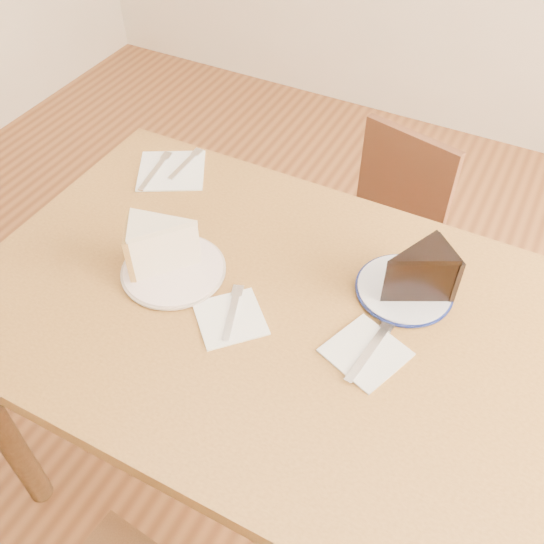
{
  "coord_description": "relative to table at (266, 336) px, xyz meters",
  "views": [
    {
      "loc": [
        0.37,
        -0.69,
        1.66
      ],
      "look_at": [
        -0.01,
        0.04,
        0.8
      ],
      "focal_mm": 40.0,
      "sensor_mm": 36.0,
      "label": 1
    }
  ],
  "objects": [
    {
      "name": "knife_navy",
      "position": [
        0.23,
        -0.01,
        0.1
      ],
      "size": [
        0.04,
        0.17,
        0.0
      ],
      "primitive_type": "cube",
      "rotation": [
        0.0,
        0.0,
        -0.12
      ],
      "color": "silver",
      "rests_on": "napkin_navy"
    },
    {
      "name": "napkin_navy",
      "position": [
        0.22,
        -0.02,
        0.1
      ],
      "size": [
        0.17,
        0.17,
        0.0
      ],
      "primitive_type": "cube",
      "rotation": [
        0.0,
        0.0,
        -0.36
      ],
      "color": "white",
      "rests_on": "table"
    },
    {
      "name": "fork_spare",
      "position": [
        -0.39,
        0.31,
        0.1
      ],
      "size": [
        0.02,
        0.14,
        0.0
      ],
      "primitive_type": "cube",
      "rotation": [
        0.0,
        0.0,
        0.01
      ],
      "color": "silver",
      "rests_on": "napkin_spare"
    },
    {
      "name": "chocolate_cake",
      "position": [
        0.24,
        0.15,
        0.16
      ],
      "size": [
        0.16,
        0.16,
        0.1
      ],
      "primitive_type": null,
      "rotation": [
        0.0,
        0.0,
        2.39
      ],
      "color": "black",
      "rests_on": "plate_navy"
    },
    {
      "name": "plate_navy",
      "position": [
        0.23,
        0.16,
        0.1
      ],
      "size": [
        0.19,
        0.19,
        0.01
      ],
      "primitive_type": "cylinder",
      "color": "white",
      "rests_on": "table"
    },
    {
      "name": "napkin_spare",
      "position": [
        -0.41,
        0.28,
        0.1
      ],
      "size": [
        0.22,
        0.22,
        0.0
      ],
      "primitive_type": "cube",
      "rotation": [
        0.0,
        0.0,
        0.51
      ],
      "color": "white",
      "rests_on": "table"
    },
    {
      "name": "knife_spare",
      "position": [
        -0.45,
        0.25,
        0.1
      ],
      "size": [
        0.04,
        0.16,
        0.0
      ],
      "primitive_type": "cube",
      "rotation": [
        0.0,
        0.0,
        0.17
      ],
      "color": "white",
      "rests_on": "napkin_spare"
    },
    {
      "name": "napkin_cream",
      "position": [
        -0.04,
        -0.06,
        0.1
      ],
      "size": [
        0.18,
        0.18,
        0.0
      ],
      "primitive_type": "cube",
      "rotation": [
        0.0,
        0.0,
        0.8
      ],
      "color": "white",
      "rests_on": "table"
    },
    {
      "name": "carrot_cake",
      "position": [
        -0.23,
        -0.0,
        0.16
      ],
      "size": [
        0.16,
        0.15,
        0.1
      ],
      "primitive_type": null,
      "rotation": [
        0.0,
        0.0,
        -1.02
      ],
      "color": "#EFE0C5",
      "rests_on": "plate_cream"
    },
    {
      "name": "fork_cream",
      "position": [
        -0.05,
        -0.05,
        0.1
      ],
      "size": [
        0.06,
        0.14,
        0.0
      ],
      "primitive_type": "cube",
      "rotation": [
        0.0,
        0.0,
        0.34
      ],
      "color": "silver",
      "rests_on": "napkin_cream"
    },
    {
      "name": "chair_far",
      "position": [
        0.04,
        0.66,
        -0.25
      ],
      "size": [
        0.43,
        0.43,
        0.72
      ],
      "rotation": [
        0.0,
        0.0,
        2.91
      ],
      "color": "#361B10",
      "rests_on": "ground"
    },
    {
      "name": "table",
      "position": [
        0.0,
        0.0,
        0.0
      ],
      "size": [
        1.2,
        0.8,
        0.75
      ],
      "color": "#583918",
      "rests_on": "ground"
    },
    {
      "name": "ground",
      "position": [
        0.0,
        0.0,
        -0.65
      ],
      "size": [
        4.0,
        4.0,
        0.0
      ],
      "primitive_type": "plane",
      "color": "#4A2813",
      "rests_on": "ground"
    },
    {
      "name": "plate_cream",
      "position": [
        -0.21,
        -0.01,
        0.1
      ],
      "size": [
        0.21,
        0.21,
        0.01
      ],
      "primitive_type": "cylinder",
      "color": "white",
      "rests_on": "table"
    }
  ]
}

